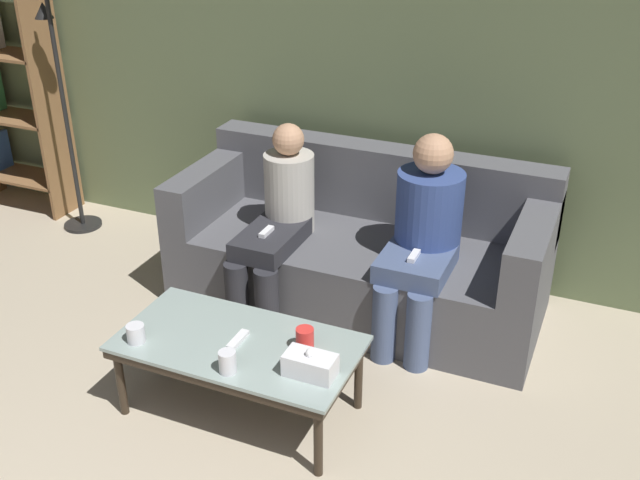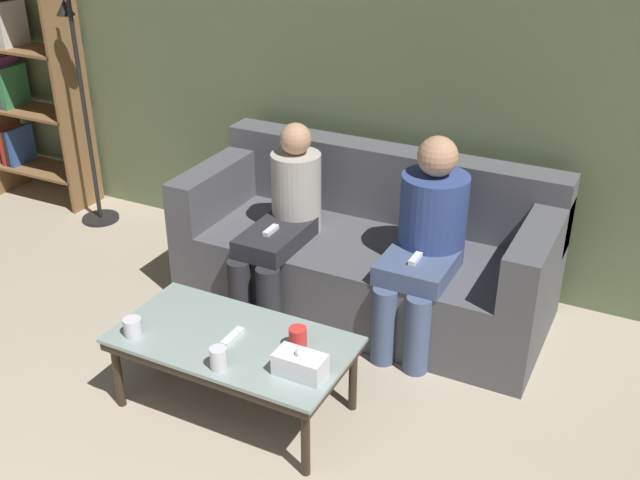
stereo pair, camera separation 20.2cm
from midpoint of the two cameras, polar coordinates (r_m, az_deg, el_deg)
The scene contains 11 objects.
wall_back at distance 4.42m, azimuth 4.60°, elevation 13.36°, with size 12.00×0.06×2.60m.
couch at distance 4.32m, azimuth 1.87°, elevation -0.87°, with size 2.08×0.89×0.86m.
coffee_table at distance 3.48m, azimuth -7.91°, elevation -8.23°, with size 1.10×0.58×0.39m.
cup_near_left at distance 3.35m, azimuth -2.91°, elevation -7.59°, with size 0.08×0.08×0.11m.
cup_near_right at distance 3.25m, azimuth -8.86°, elevation -9.20°, with size 0.08×0.08×0.10m.
cup_far_center at distance 3.53m, azimuth -15.47°, elevation -6.91°, with size 0.08×0.08×0.09m.
tissue_box at distance 3.20m, azimuth -2.59°, elevation -9.51°, with size 0.22×0.12×0.13m.
game_remote at distance 3.45m, azimuth -7.96°, elevation -7.56°, with size 0.04×0.15×0.02m.
standing_lamp at distance 5.27m, azimuth -20.10°, elevation 11.53°, with size 0.31×0.26×1.75m.
seated_person_left_end at distance 4.16m, azimuth -4.61°, elevation 1.52°, with size 0.31×0.70×1.07m.
seated_person_mid_left at distance 3.91m, azimuth 6.40°, elevation 0.47°, with size 0.35×0.64×1.12m.
Camera 1 is at (1.28, -0.53, 2.36)m, focal length 42.00 mm.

